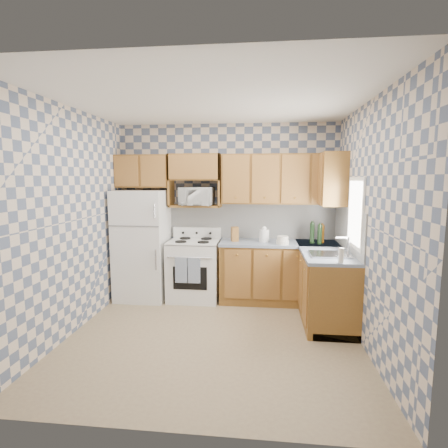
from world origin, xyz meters
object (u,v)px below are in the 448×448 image
Objects in this scene: refrigerator at (143,245)px; stove_body at (194,270)px; electric_kettle at (264,236)px; microwave at (197,196)px.

stove_body is at bearing 1.78° from refrigerator.
refrigerator is 9.16× the size of electric_kettle.
stove_body is 4.91× the size of electric_kettle.
microwave reaches higher than electric_kettle.
stove_body is at bearing -179.83° from electric_kettle.
microwave is at bearing 174.19° from electric_kettle.
electric_kettle is at bearing 0.86° from refrigerator.
refrigerator is 0.89m from stove_body.
refrigerator is at bearing -179.14° from electric_kettle.
microwave is at bearing 9.08° from refrigerator.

